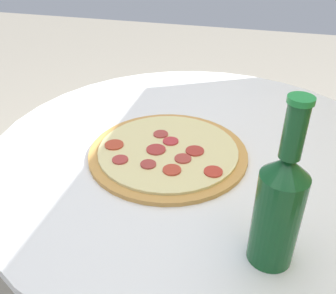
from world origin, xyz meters
TOP-DOWN VIEW (x-y plane):
  - table at (0.00, 0.00)m, footprint 0.96×0.96m
  - pizza at (0.05, -0.06)m, footprint 0.35×0.35m
  - beer_bottle at (0.29, 0.17)m, footprint 0.07×0.07m

SIDE VIEW (x-z plane):
  - table at x=0.00m, z-range 0.18..0.95m
  - pizza at x=0.05m, z-range 0.77..0.79m
  - beer_bottle at x=0.29m, z-range 0.74..1.01m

